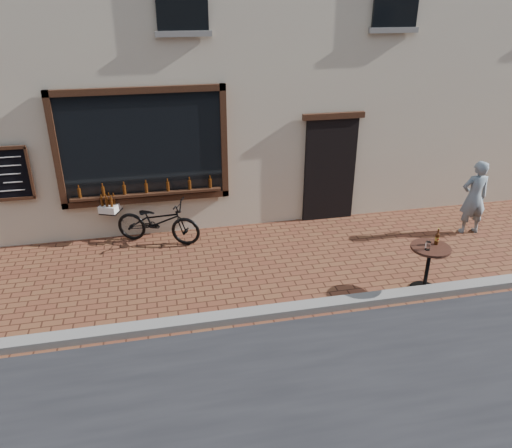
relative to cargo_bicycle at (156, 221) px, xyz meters
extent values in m
plane|color=brown|center=(1.77, -3.09, -0.45)|extent=(90.00, 90.00, 0.00)
cube|color=slate|center=(1.77, -2.89, -0.39)|extent=(90.00, 0.25, 0.12)
cube|color=black|center=(-0.13, 0.36, 1.40)|extent=(3.00, 0.06, 2.00)
cube|color=black|center=(-0.13, 0.34, 2.46)|extent=(3.24, 0.10, 0.12)
cube|color=black|center=(-0.13, 0.34, 0.34)|extent=(3.24, 0.10, 0.12)
cube|color=black|center=(-1.69, 0.34, 1.40)|extent=(0.12, 0.10, 2.24)
cube|color=black|center=(1.43, 0.34, 1.40)|extent=(0.12, 0.10, 2.24)
cube|color=black|center=(-0.13, 0.29, 0.47)|extent=(2.90, 0.16, 0.05)
cube|color=black|center=(3.67, 0.37, 0.65)|extent=(1.10, 0.10, 2.20)
cube|color=black|center=(3.67, 0.34, 1.81)|extent=(1.30, 0.10, 0.12)
cube|color=black|center=(-2.53, 0.35, 1.05)|extent=(0.62, 0.04, 0.92)
cylinder|color=#3D1C07|center=(-1.38, 0.29, 0.59)|extent=(0.06, 0.06, 0.19)
cylinder|color=#3D1C07|center=(-0.96, 0.29, 0.59)|extent=(0.06, 0.06, 0.19)
cylinder|color=#3D1C07|center=(-0.55, 0.29, 0.59)|extent=(0.06, 0.06, 0.19)
cylinder|color=#3D1C07|center=(-0.13, 0.29, 0.59)|extent=(0.06, 0.06, 0.19)
cylinder|color=#3D1C07|center=(0.29, 0.29, 0.59)|extent=(0.06, 0.06, 0.19)
cylinder|color=#3D1C07|center=(0.70, 0.29, 0.59)|extent=(0.06, 0.06, 0.19)
cylinder|color=#3D1C07|center=(1.12, 0.29, 0.59)|extent=(0.06, 0.06, 0.19)
imported|color=black|center=(0.03, -0.01, -0.01)|extent=(1.79, 1.20, 0.89)
cube|color=black|center=(-0.83, 0.35, 0.16)|extent=(0.49, 0.57, 0.03)
cube|color=white|center=(-0.83, 0.35, 0.24)|extent=(0.50, 0.59, 0.14)
cylinder|color=#3D1C07|center=(-0.81, 0.15, 0.40)|extent=(0.06, 0.06, 0.19)
cylinder|color=#3D1C07|center=(-0.90, 0.19, 0.40)|extent=(0.06, 0.06, 0.19)
cylinder|color=#3D1C07|center=(-0.99, 0.23, 0.40)|extent=(0.06, 0.06, 0.19)
cylinder|color=#3D1C07|center=(-0.77, 0.26, 0.40)|extent=(0.06, 0.06, 0.19)
cylinder|color=#3D1C07|center=(-0.86, 0.30, 0.40)|extent=(0.06, 0.06, 0.19)
cylinder|color=#3D1C07|center=(-0.95, 0.34, 0.40)|extent=(0.06, 0.06, 0.19)
cylinder|color=#3D1C07|center=(-0.72, 0.37, 0.40)|extent=(0.06, 0.06, 0.19)
cylinder|color=#3D1C07|center=(-0.81, 0.41, 0.40)|extent=(0.06, 0.06, 0.19)
cylinder|color=#3D1C07|center=(-0.90, 0.45, 0.40)|extent=(0.06, 0.06, 0.19)
cylinder|color=#3D1C07|center=(-0.67, 0.48, 0.40)|extent=(0.06, 0.06, 0.19)
cylinder|color=black|center=(4.28, -2.74, -0.44)|extent=(0.47, 0.47, 0.03)
cylinder|color=black|center=(4.28, -2.74, -0.05)|extent=(0.06, 0.06, 0.74)
cylinder|color=black|center=(4.28, -2.74, 0.34)|extent=(0.64, 0.64, 0.04)
cylinder|color=gold|center=(4.41, -2.67, 0.46)|extent=(0.07, 0.07, 0.06)
cylinder|color=white|center=(4.17, -2.81, 0.43)|extent=(0.08, 0.08, 0.14)
imported|color=gray|center=(6.29, -0.92, 0.31)|extent=(0.59, 0.41, 1.54)
camera|label=1|loc=(0.03, -9.05, 4.12)|focal=35.00mm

